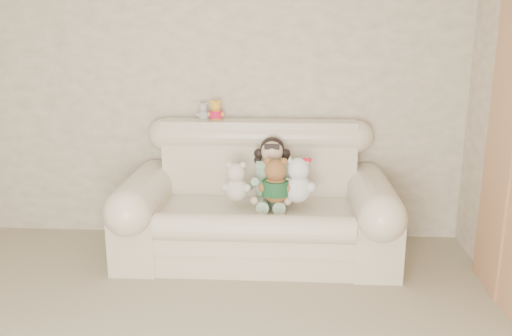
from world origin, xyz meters
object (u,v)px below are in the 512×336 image
object	(u,v)px
seated_child	(272,171)
brown_teddy	(276,176)
white_cat	(298,175)
sofa	(257,194)
cream_teddy	(236,178)

from	to	relation	value
seated_child	brown_teddy	xyz separation A→B (m)	(0.03, -0.22, 0.01)
white_cat	brown_teddy	bearing A→B (deg)	174.94
sofa	white_cat	xyz separation A→B (m)	(0.31, -0.12, 0.19)
cream_teddy	white_cat	bearing A→B (deg)	4.36
sofa	cream_teddy	distance (m)	0.24
white_cat	cream_teddy	bearing A→B (deg)	166.82
brown_teddy	white_cat	xyz separation A→B (m)	(0.17, 0.02, 0.00)
seated_child	white_cat	bearing A→B (deg)	-49.55
sofa	seated_child	xyz separation A→B (m)	(0.11, 0.08, 0.17)
seated_child	white_cat	size ratio (longest dim) A/B	1.29
brown_teddy	white_cat	world-z (taller)	white_cat
brown_teddy	white_cat	distance (m)	0.17
sofa	white_cat	bearing A→B (deg)	-20.36
sofa	seated_child	world-z (taller)	sofa
seated_child	cream_teddy	world-z (taller)	seated_child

